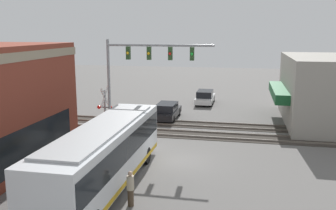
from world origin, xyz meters
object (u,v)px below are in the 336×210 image
at_px(parked_car_black, 167,111).
at_px(pedestrian_near_bus, 131,188).
at_px(pedestrian_at_crossing, 117,129).
at_px(crossing_signal, 105,107).
at_px(parked_car_white, 205,98).
at_px(city_bus, 104,154).

distance_m(parked_car_black, pedestrian_near_bus, 17.33).
bearing_deg(parked_car_black, pedestrian_at_crossing, 164.92).
distance_m(pedestrian_near_bus, pedestrian_at_crossing, 10.27).
height_order(crossing_signal, parked_car_white, crossing_signal).
bearing_deg(pedestrian_near_bus, pedestrian_at_crossing, 22.62).
relative_size(parked_car_white, pedestrian_near_bus, 2.87).
distance_m(city_bus, parked_car_white, 23.57).
xyz_separation_m(parked_car_white, pedestrian_near_bus, (-25.06, 0.74, 0.16)).
xyz_separation_m(city_bus, parked_car_white, (23.40, -2.60, -1.13)).
xyz_separation_m(parked_car_black, parked_car_white, (7.83, -2.60, 0.01)).
height_order(pedestrian_near_bus, pedestrian_at_crossing, pedestrian_at_crossing).
bearing_deg(parked_car_black, city_bus, 180.00).
bearing_deg(parked_car_white, pedestrian_near_bus, 178.32).
bearing_deg(city_bus, crossing_signal, 20.81).
relative_size(city_bus, parked_car_black, 2.54).
relative_size(city_bus, crossing_signal, 3.19).
xyz_separation_m(city_bus, pedestrian_near_bus, (-1.66, -1.86, -0.97)).
bearing_deg(parked_car_black, pedestrian_near_bus, -173.82).
height_order(parked_car_black, pedestrian_near_bus, pedestrian_near_bus).
distance_m(crossing_signal, pedestrian_at_crossing, 2.10).
bearing_deg(parked_car_white, parked_car_black, 161.64).
bearing_deg(pedestrian_at_crossing, city_bus, -165.06).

